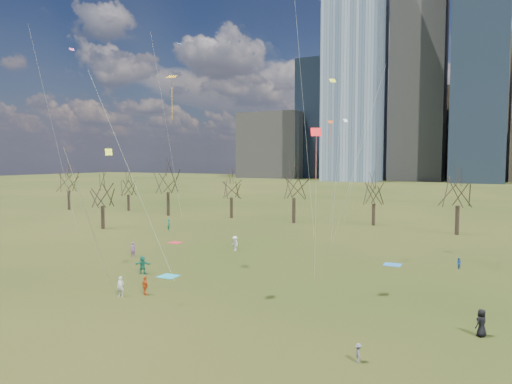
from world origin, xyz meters
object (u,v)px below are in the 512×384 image
at_px(blanket_navy, 393,265).
at_px(person_1, 121,287).
at_px(person_4, 145,286).
at_px(blanket_crimson, 175,243).
at_px(blanket_teal, 168,276).

relative_size(blanket_navy, person_1, 1.06).
bearing_deg(person_4, person_1, 61.33).
bearing_deg(blanket_navy, blanket_crimson, 179.25).
distance_m(blanket_teal, blanket_crimson, 16.28).
bearing_deg(person_4, blanket_crimson, -37.34).
height_order(blanket_teal, blanket_navy, same).
distance_m(person_1, person_4, 1.77).
bearing_deg(person_1, blanket_crimson, 100.48).
relative_size(blanket_teal, blanket_crimson, 1.00).
bearing_deg(blanket_navy, person_4, -129.23).
bearing_deg(blanket_navy, blanket_teal, -141.94).
distance_m(blanket_teal, blanket_navy, 21.30).
bearing_deg(blanket_crimson, person_1, -64.24).
relative_size(blanket_teal, blanket_navy, 1.00).
height_order(blanket_crimson, person_4, person_4).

